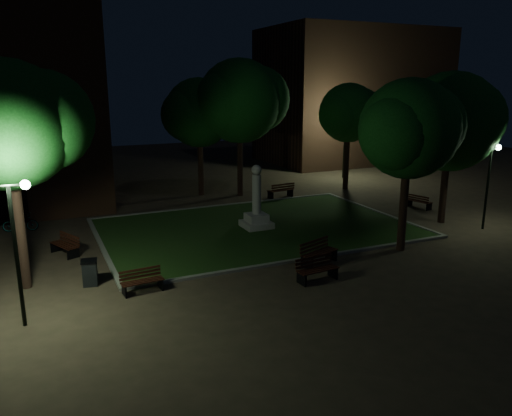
{
  "coord_description": "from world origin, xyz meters",
  "views": [
    {
      "loc": [
        -10.08,
        -20.15,
        7.2
      ],
      "look_at": [
        -0.48,
        1.0,
        1.36
      ],
      "focal_mm": 35.0,
      "sensor_mm": 36.0,
      "label": 1
    }
  ],
  "objects_px": {
    "monument": "(257,210)",
    "bench_far_side": "(281,191)",
    "trash_bin": "(90,272)",
    "bench_near_right": "(318,253)",
    "bench_left_side": "(66,245)",
    "bench_right_side": "(419,202)",
    "bench_near_left": "(317,270)",
    "bicycle": "(20,223)",
    "bench_west_near": "(142,282)"
  },
  "relations": [
    {
      "from": "bicycle",
      "to": "bench_near_left",
      "type": "bearing_deg",
      "value": -127.39
    },
    {
      "from": "monument",
      "to": "bench_right_side",
      "type": "bearing_deg",
      "value": -0.5
    },
    {
      "from": "trash_bin",
      "to": "bench_west_near",
      "type": "bearing_deg",
      "value": -41.27
    },
    {
      "from": "bench_near_right",
      "to": "bench_far_side",
      "type": "xyz_separation_m",
      "value": [
        4.14,
        11.38,
        -0.0
      ]
    },
    {
      "from": "bench_west_near",
      "to": "bicycle",
      "type": "height_order",
      "value": "bicycle"
    },
    {
      "from": "bench_near_left",
      "to": "bench_far_side",
      "type": "distance_m",
      "value": 13.89
    },
    {
      "from": "bench_right_side",
      "to": "bench_left_side",
      "type": "bearing_deg",
      "value": 74.97
    },
    {
      "from": "monument",
      "to": "bench_left_side",
      "type": "height_order",
      "value": "monument"
    },
    {
      "from": "monument",
      "to": "bench_far_side",
      "type": "bearing_deg",
      "value": 52.86
    },
    {
      "from": "bench_left_side",
      "to": "bench_right_side",
      "type": "distance_m",
      "value": 19.61
    },
    {
      "from": "bench_near_right",
      "to": "bench_west_near",
      "type": "distance_m",
      "value": 7.16
    },
    {
      "from": "monument",
      "to": "bicycle",
      "type": "relative_size",
      "value": 1.9
    },
    {
      "from": "bench_near_left",
      "to": "bench_right_side",
      "type": "height_order",
      "value": "bench_near_left"
    },
    {
      "from": "monument",
      "to": "bicycle",
      "type": "height_order",
      "value": "monument"
    },
    {
      "from": "bench_near_left",
      "to": "bench_left_side",
      "type": "xyz_separation_m",
      "value": [
        -8.32,
        6.97,
        -0.01
      ]
    },
    {
      "from": "bench_left_side",
      "to": "bench_far_side",
      "type": "xyz_separation_m",
      "value": [
        13.46,
        5.93,
        0.04
      ]
    },
    {
      "from": "bench_left_side",
      "to": "bench_west_near",
      "type": "bearing_deg",
      "value": -2.05
    },
    {
      "from": "bench_left_side",
      "to": "bench_right_side",
      "type": "relative_size",
      "value": 1.08
    },
    {
      "from": "bench_far_side",
      "to": "bench_left_side",
      "type": "bearing_deg",
      "value": 16.54
    },
    {
      "from": "monument",
      "to": "bicycle",
      "type": "distance_m",
      "value": 11.8
    },
    {
      "from": "bench_left_side",
      "to": "bench_right_side",
      "type": "bearing_deg",
      "value": 66.2
    },
    {
      "from": "bench_left_side",
      "to": "bicycle",
      "type": "height_order",
      "value": "same"
    },
    {
      "from": "bench_right_side",
      "to": "bicycle",
      "type": "height_order",
      "value": "bicycle"
    },
    {
      "from": "bench_near_right",
      "to": "bench_left_side",
      "type": "xyz_separation_m",
      "value": [
        -9.31,
        5.45,
        -0.04
      ]
    },
    {
      "from": "bench_near_left",
      "to": "bench_far_side",
      "type": "xyz_separation_m",
      "value": [
        5.14,
        12.9,
        0.03
      ]
    },
    {
      "from": "bench_near_left",
      "to": "bench_near_right",
      "type": "xyz_separation_m",
      "value": [
        0.99,
        1.52,
        0.03
      ]
    },
    {
      "from": "monument",
      "to": "bench_far_side",
      "type": "distance_m",
      "value": 7.22
    },
    {
      "from": "bench_near_right",
      "to": "bench_left_side",
      "type": "relative_size",
      "value": 1.1
    },
    {
      "from": "monument",
      "to": "bench_right_side",
      "type": "distance_m",
      "value": 10.51
    },
    {
      "from": "bench_far_side",
      "to": "trash_bin",
      "type": "distance_m",
      "value": 16.23
    },
    {
      "from": "trash_bin",
      "to": "bench_far_side",
      "type": "bearing_deg",
      "value": 37.36
    },
    {
      "from": "bench_right_side",
      "to": "bicycle",
      "type": "relative_size",
      "value": 0.93
    },
    {
      "from": "bench_west_near",
      "to": "monument",
      "type": "bearing_deg",
      "value": 33.57
    },
    {
      "from": "trash_bin",
      "to": "bench_right_side",
      "type": "bearing_deg",
      "value": 11.92
    },
    {
      "from": "bench_far_side",
      "to": "bench_near_right",
      "type": "bearing_deg",
      "value": 62.75
    },
    {
      "from": "bench_west_near",
      "to": "trash_bin",
      "type": "height_order",
      "value": "trash_bin"
    },
    {
      "from": "monument",
      "to": "bicycle",
      "type": "bearing_deg",
      "value": 157.83
    },
    {
      "from": "monument",
      "to": "trash_bin",
      "type": "bearing_deg",
      "value": -154.34
    },
    {
      "from": "monument",
      "to": "bicycle",
      "type": "xyz_separation_m",
      "value": [
        -10.92,
        4.45,
        -0.51
      ]
    },
    {
      "from": "bench_near_right",
      "to": "trash_bin",
      "type": "xyz_separation_m",
      "value": [
        -8.76,
        1.53,
        0.03
      ]
    },
    {
      "from": "bench_near_right",
      "to": "trash_bin",
      "type": "height_order",
      "value": "bench_near_right"
    },
    {
      "from": "bench_near_left",
      "to": "bench_far_side",
      "type": "height_order",
      "value": "bench_far_side"
    },
    {
      "from": "trash_bin",
      "to": "bicycle",
      "type": "xyz_separation_m",
      "value": [
        -2.36,
        8.56,
        -0.04
      ]
    },
    {
      "from": "monument",
      "to": "bench_left_side",
      "type": "relative_size",
      "value": 1.88
    },
    {
      "from": "bench_far_side",
      "to": "bicycle",
      "type": "bearing_deg",
      "value": -2.4
    },
    {
      "from": "bench_right_side",
      "to": "bench_far_side",
      "type": "xyz_separation_m",
      "value": [
        -6.15,
        5.83,
        0.07
      ]
    },
    {
      "from": "monument",
      "to": "bench_west_near",
      "type": "xyz_separation_m",
      "value": [
        -6.96,
        -5.51,
        -0.57
      ]
    },
    {
      "from": "bench_far_side",
      "to": "bench_near_left",
      "type": "bearing_deg",
      "value": 61.06
    },
    {
      "from": "bench_near_left",
      "to": "trash_bin",
      "type": "xyz_separation_m",
      "value": [
        -7.77,
        3.05,
        0.06
      ]
    },
    {
      "from": "bench_near_left",
      "to": "trash_bin",
      "type": "bearing_deg",
      "value": 153.71
    }
  ]
}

